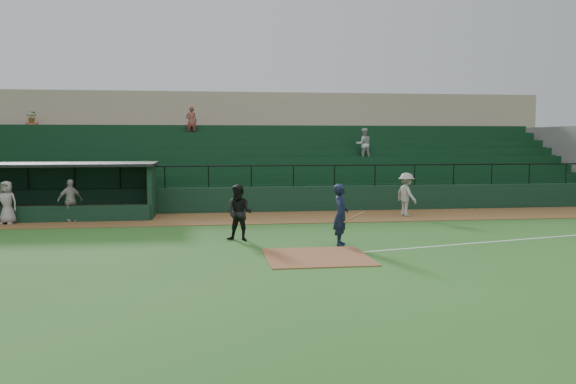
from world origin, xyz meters
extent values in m
plane|color=#26591C|center=(0.00, 0.00, 0.00)|extent=(90.00, 90.00, 0.00)
cube|color=brown|center=(0.00, 8.00, 0.01)|extent=(40.00, 4.00, 0.03)
cube|color=brown|center=(0.00, -1.00, 0.01)|extent=(3.00, 3.00, 0.03)
cube|color=white|center=(8.00, 1.20, 0.01)|extent=(17.49, 4.44, 0.01)
cube|color=black|center=(0.00, 10.20, 0.60)|extent=(36.00, 0.35, 1.20)
cylinder|color=black|center=(0.00, 10.20, 2.20)|extent=(36.00, 0.06, 0.06)
cube|color=slate|center=(0.00, 15.10, 1.80)|extent=(36.00, 9.00, 3.60)
cube|color=#0D3219|center=(0.00, 14.60, 2.25)|extent=(34.56, 8.00, 4.05)
cube|color=slate|center=(18.00, 15.15, 2.10)|extent=(0.35, 9.50, 4.20)
cube|color=tan|center=(0.00, 21.60, 3.20)|extent=(38.00, 3.00, 6.40)
cube|color=slate|center=(0.00, 19.60, 3.70)|extent=(36.00, 2.00, 0.20)
cylinder|color=#A55138|center=(-13.18, 19.50, 4.10)|extent=(0.70, 0.70, 0.60)
imported|color=#2D5923|center=(-13.18, 19.50, 4.73)|extent=(0.59, 0.51, 0.66)
imported|color=#B7B7B7|center=(5.70, 14.90, 3.15)|extent=(0.88, 0.69, 1.81)
imported|color=brown|center=(-3.87, 17.90, 4.48)|extent=(0.64, 0.42, 1.75)
cube|color=black|center=(-9.75, 10.40, 1.15)|extent=(8.50, 0.20, 2.30)
cube|color=black|center=(-5.50, 9.10, 1.15)|extent=(0.20, 2.60, 2.30)
cube|color=black|center=(-9.75, 9.10, 2.36)|extent=(8.90, 3.20, 0.12)
cube|color=olive|center=(-9.75, 10.00, 0.25)|extent=(7.65, 0.40, 0.50)
cube|color=black|center=(-9.75, 7.75, 0.35)|extent=(8.50, 0.12, 0.70)
imported|color=black|center=(1.14, 0.87, 1.00)|extent=(0.67, 0.84, 2.01)
cylinder|color=olive|center=(1.54, 0.67, 0.95)|extent=(0.79, 0.34, 0.35)
imported|color=black|center=(-2.06, 2.21, 0.96)|extent=(1.14, 1.02, 1.92)
imported|color=#A19C96|center=(5.68, 7.57, 0.99)|extent=(1.06, 1.40, 1.93)
imported|color=#ADA6A2|center=(-8.73, 7.79, 0.91)|extent=(1.10, 0.93, 1.77)
imported|color=gray|center=(-11.10, 7.43, 0.90)|extent=(0.96, 0.73, 1.75)
camera|label=1|loc=(-3.30, -18.18, 3.45)|focal=37.80mm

